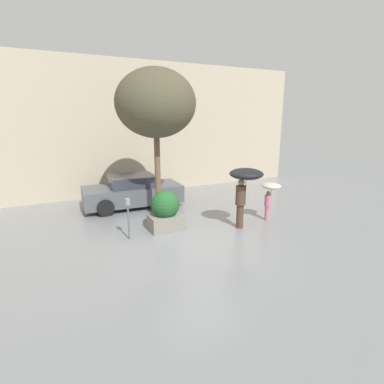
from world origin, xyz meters
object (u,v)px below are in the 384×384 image
planter_box (165,211)px  parking_meter (128,210)px  person_adult (245,181)px  parked_car_near (133,192)px  person_child (270,191)px  street_tree (156,104)px

planter_box → parking_meter: bearing=-169.0°
person_adult → planter_box: bearing=-164.3°
person_adult → parking_meter: size_ratio=1.57×
planter_box → parked_car_near: size_ratio=0.33×
person_child → parked_car_near: (-3.81, 3.79, -0.46)m
parking_meter → person_adult: bearing=-11.9°
parked_car_near → street_tree: size_ratio=0.77×
planter_box → parked_car_near: planter_box is taller
person_adult → parked_car_near: (-2.54, 4.01, -0.99)m
parked_car_near → planter_box: bearing=-172.3°
person_child → parked_car_near: bearing=169.8°
person_adult → parking_meter: bearing=-152.9°
planter_box → person_adult: person_adult is taller
planter_box → person_child: (3.59, -0.78, 0.42)m
person_adult → parked_car_near: bearing=161.4°
person_child → parking_meter: person_child is taller
planter_box → street_tree: (0.26, 1.31, 3.33)m
planter_box → parking_meter: (-1.26, -0.24, 0.26)m
person_adult → parking_meter: 3.73m
planter_box → person_adult: bearing=-23.3°
parked_car_near → street_tree: (0.47, -1.70, 3.37)m
planter_box → person_child: person_child is taller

